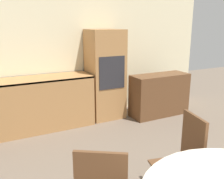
{
  "coord_description": "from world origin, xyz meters",
  "views": [
    {
      "loc": [
        -1.13,
        0.75,
        1.8
      ],
      "look_at": [
        0.06,
        3.05,
        1.12
      ],
      "focal_mm": 40.0,
      "sensor_mm": 36.0,
      "label": 1
    }
  ],
  "objects": [
    {
      "name": "oven_unit",
      "position": [
        0.92,
        5.01,
        0.85
      ],
      "size": [
        0.65,
        0.59,
        1.71
      ],
      "color": "#AD7A47",
      "rests_on": "ground_plane"
    },
    {
      "name": "sideboard",
      "position": [
        1.94,
        4.6,
        0.42
      ],
      "size": [
        1.19,
        0.45,
        0.84
      ],
      "color": "brown",
      "rests_on": "ground_plane"
    },
    {
      "name": "kitchen_counter",
      "position": [
        -0.99,
        5.0,
        0.47
      ],
      "size": [
        3.09,
        0.6,
        0.91
      ],
      "color": "#AD7A47",
      "rests_on": "ground_plane"
    },
    {
      "name": "wall_back",
      "position": [
        0.0,
        5.34,
        1.3
      ],
      "size": [
        6.76,
        0.05,
        2.6
      ],
      "color": "beige",
      "rests_on": "ground_plane"
    },
    {
      "name": "chair_far_right",
      "position": [
        0.51,
        2.38,
        0.53
      ],
      "size": [
        0.48,
        0.48,
        0.96
      ],
      "rotation": [
        0.0,
        0.0,
        4.49
      ],
      "color": "brown",
      "rests_on": "ground_plane"
    }
  ]
}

